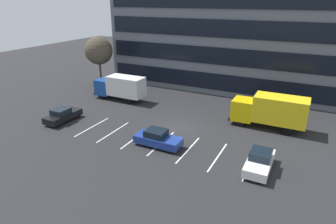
{
  "coord_description": "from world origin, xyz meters",
  "views": [
    {
      "loc": [
        11.77,
        -25.99,
        12.93
      ],
      "look_at": [
        -1.5,
        0.22,
        1.4
      ],
      "focal_mm": 31.2,
      "sensor_mm": 36.0,
      "label": 1
    }
  ],
  "objects_px": {
    "sedan_black": "(63,115)",
    "box_truck_yellow_all": "(270,110)",
    "bare_tree": "(99,51)",
    "sedan_white": "(260,161)",
    "sedan_navy": "(158,139)",
    "box_truck_blue": "(120,87)"
  },
  "relations": [
    {
      "from": "sedan_white",
      "to": "bare_tree",
      "type": "relative_size",
      "value": 0.57
    },
    {
      "from": "box_truck_yellow_all",
      "to": "sedan_navy",
      "type": "xyz_separation_m",
      "value": [
        -8.53,
        -8.94,
        -1.25
      ]
    },
    {
      "from": "bare_tree",
      "to": "sedan_navy",
      "type": "bearing_deg",
      "value": -37.21
    },
    {
      "from": "box_truck_yellow_all",
      "to": "bare_tree",
      "type": "height_order",
      "value": "bare_tree"
    },
    {
      "from": "box_truck_yellow_all",
      "to": "sedan_navy",
      "type": "relative_size",
      "value": 1.74
    },
    {
      "from": "sedan_white",
      "to": "sedan_navy",
      "type": "bearing_deg",
      "value": -179.02
    },
    {
      "from": "sedan_white",
      "to": "sedan_navy",
      "type": "distance_m",
      "value": 9.22
    },
    {
      "from": "sedan_black",
      "to": "sedan_white",
      "type": "height_order",
      "value": "sedan_white"
    },
    {
      "from": "box_truck_blue",
      "to": "sedan_black",
      "type": "distance_m",
      "value": 9.22
    },
    {
      "from": "box_truck_blue",
      "to": "sedan_black",
      "type": "xyz_separation_m",
      "value": [
        -1.49,
        -9.03,
        -1.12
      ]
    },
    {
      "from": "box_truck_yellow_all",
      "to": "box_truck_blue",
      "type": "distance_m",
      "value": 19.34
    },
    {
      "from": "sedan_navy",
      "to": "bare_tree",
      "type": "height_order",
      "value": "bare_tree"
    },
    {
      "from": "sedan_black",
      "to": "sedan_navy",
      "type": "bearing_deg",
      "value": -1.56
    },
    {
      "from": "sedan_black",
      "to": "bare_tree",
      "type": "xyz_separation_m",
      "value": [
        -4.66,
        12.53,
        4.91
      ]
    },
    {
      "from": "box_truck_blue",
      "to": "sedan_white",
      "type": "height_order",
      "value": "box_truck_blue"
    },
    {
      "from": "box_truck_yellow_all",
      "to": "box_truck_blue",
      "type": "relative_size",
      "value": 1.08
    },
    {
      "from": "sedan_white",
      "to": "sedan_navy",
      "type": "xyz_separation_m",
      "value": [
        -9.22,
        -0.16,
        0.0
      ]
    },
    {
      "from": "box_truck_yellow_all",
      "to": "sedan_black",
      "type": "distance_m",
      "value": 22.56
    },
    {
      "from": "box_truck_yellow_all",
      "to": "bare_tree",
      "type": "bearing_deg",
      "value": 171.23
    },
    {
      "from": "box_truck_yellow_all",
      "to": "sedan_black",
      "type": "relative_size",
      "value": 1.78
    },
    {
      "from": "bare_tree",
      "to": "sedan_white",
      "type": "bearing_deg",
      "value": -25.91
    },
    {
      "from": "sedan_black",
      "to": "box_truck_yellow_all",
      "type": "bearing_deg",
      "value": 22.45
    }
  ]
}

